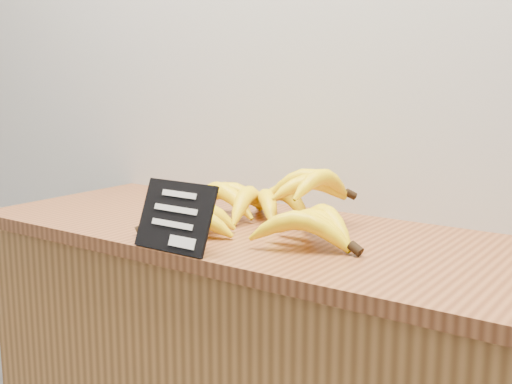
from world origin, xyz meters
name	(u,v)px	position (x,y,z in m)	size (l,w,h in m)	color
counter_top	(269,236)	(0.17, 2.75, 0.92)	(1.37, 0.54, 0.03)	brown
chalkboard_sign	(175,217)	(0.12, 2.51, 0.99)	(0.17, 0.01, 0.14)	black
banana_pile	(255,208)	(0.14, 2.75, 0.97)	(0.54, 0.41, 0.12)	yellow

